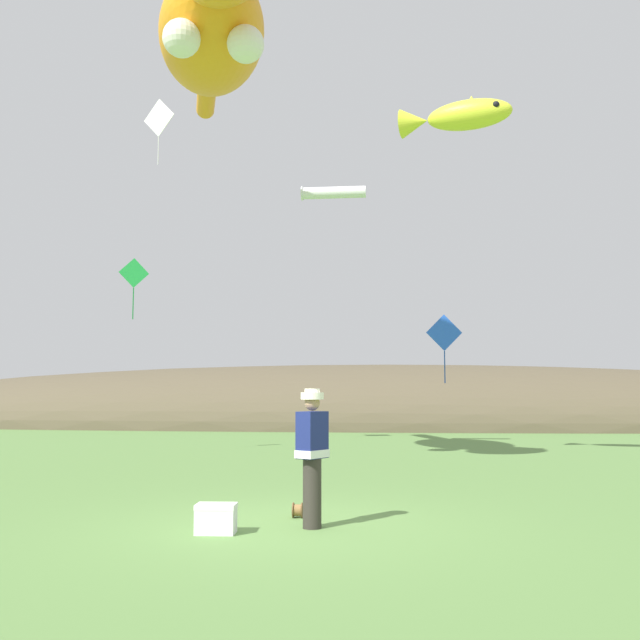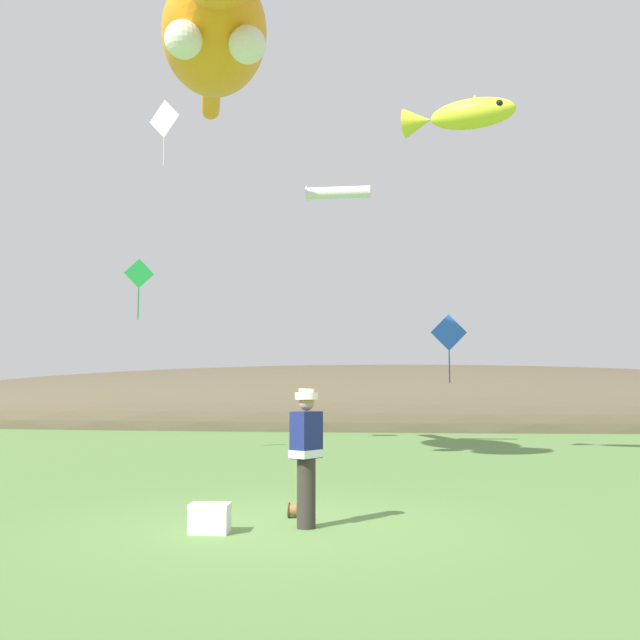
# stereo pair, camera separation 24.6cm
# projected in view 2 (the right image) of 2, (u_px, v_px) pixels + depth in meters

# --- Properties ---
(ground_plane) EXTENTS (120.00, 120.00, 0.00)m
(ground_plane) POSITION_uv_depth(u_px,v_px,m) (283.00, 526.00, 9.21)
(ground_plane) COLOR #5B8442
(distant_hill_ridge) EXTENTS (62.25, 11.72, 6.21)m
(distant_hill_ridge) POSITION_uv_depth(u_px,v_px,m) (375.00, 426.00, 36.02)
(distant_hill_ridge) COLOR brown
(distant_hill_ridge) RESTS_ON ground
(festival_attendant) EXTENTS (0.44, 0.49, 1.77)m
(festival_attendant) POSITION_uv_depth(u_px,v_px,m) (306.00, 453.00, 9.18)
(festival_attendant) COLOR #332D28
(festival_attendant) RESTS_ON ground
(kite_spool) EXTENTS (0.14, 0.21, 0.21)m
(kite_spool) POSITION_uv_depth(u_px,v_px,m) (293.00, 510.00, 9.85)
(kite_spool) COLOR olive
(kite_spool) RESTS_ON ground
(picnic_cooler) EXTENTS (0.51, 0.35, 0.36)m
(picnic_cooler) POSITION_uv_depth(u_px,v_px,m) (210.00, 518.00, 8.78)
(picnic_cooler) COLOR white
(picnic_cooler) RESTS_ON ground
(kite_giant_cat) EXTENTS (3.86, 8.83, 2.76)m
(kite_giant_cat) POSITION_uv_depth(u_px,v_px,m) (215.00, 24.00, 16.98)
(kite_giant_cat) COLOR orange
(kite_fish_windsock) EXTENTS (2.92, 1.48, 0.87)m
(kite_fish_windsock) POSITION_uv_depth(u_px,v_px,m) (460.00, 115.00, 17.96)
(kite_fish_windsock) COLOR yellow
(kite_tube_streamer) EXTENTS (1.98, 0.44, 0.44)m
(kite_tube_streamer) POSITION_uv_depth(u_px,v_px,m) (337.00, 193.00, 21.70)
(kite_tube_streamer) COLOR white
(kite_diamond_blue) EXTENTS (1.02, 0.20, 1.93)m
(kite_diamond_blue) POSITION_uv_depth(u_px,v_px,m) (449.00, 333.00, 19.95)
(kite_diamond_blue) COLOR blue
(kite_diamond_green) EXTENTS (0.75, 0.45, 1.75)m
(kite_diamond_green) POSITION_uv_depth(u_px,v_px,m) (139.00, 275.00, 20.35)
(kite_diamond_green) COLOR green
(kite_diamond_white) EXTENTS (1.13, 0.49, 2.12)m
(kite_diamond_white) POSITION_uv_depth(u_px,v_px,m) (164.00, 119.00, 22.40)
(kite_diamond_white) COLOR white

